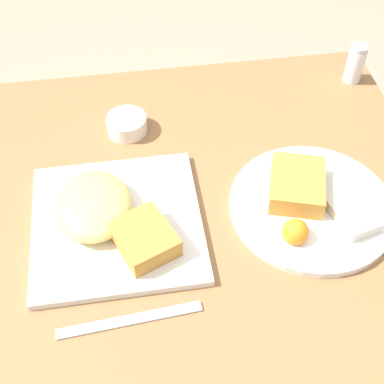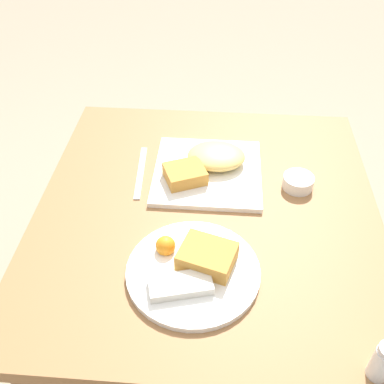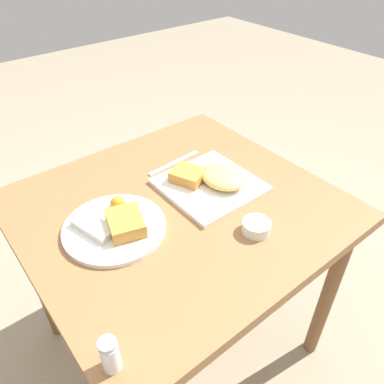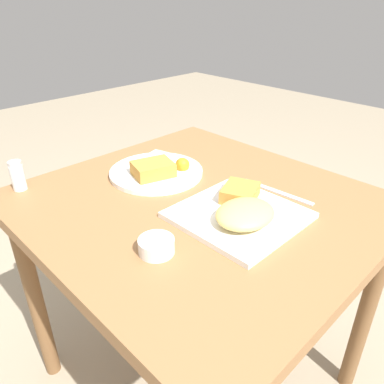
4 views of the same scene
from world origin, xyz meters
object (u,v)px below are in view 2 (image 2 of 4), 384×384
object	(u,v)px
butter_knife	(141,172)
plate_oval_far	(194,268)
plate_square_near	(208,166)
salt_shaker	(382,363)
sauce_ramekin	(298,182)

from	to	relation	value
butter_knife	plate_oval_far	bearing A→B (deg)	23.45
plate_square_near	butter_knife	bearing A→B (deg)	4.81
plate_square_near	salt_shaker	bearing A→B (deg)	121.06
salt_shaker	butter_knife	size ratio (longest dim) A/B	0.39
plate_oval_far	butter_knife	bearing A→B (deg)	-62.66
sauce_ramekin	salt_shaker	bearing A→B (deg)	100.26
sauce_ramekin	salt_shaker	distance (m)	0.50
plate_square_near	butter_knife	size ratio (longest dim) A/B	1.30
sauce_ramekin	plate_oval_far	bearing A→B (deg)	50.31
sauce_ramekin	butter_knife	world-z (taller)	sauce_ramekin
sauce_ramekin	salt_shaker	size ratio (longest dim) A/B	0.91
plate_oval_far	sauce_ramekin	size ratio (longest dim) A/B	3.62
butter_knife	salt_shaker	bearing A→B (deg)	40.07
sauce_ramekin	butter_knife	size ratio (longest dim) A/B	0.36
salt_shaker	butter_knife	world-z (taller)	salt_shaker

